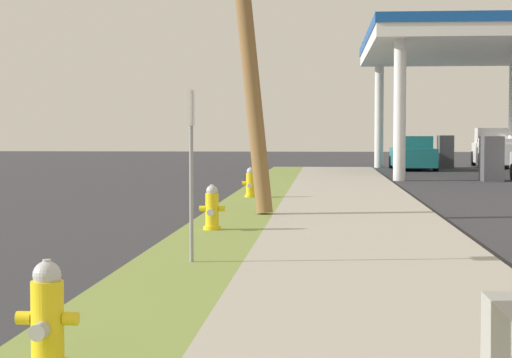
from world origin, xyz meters
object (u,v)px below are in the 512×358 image
car_teal_by_far_pump (413,154)px  fire_hydrant_nearest (47,322)px  fire_hydrant_second (212,210)px  street_sign_post (191,139)px  fire_hydrant_third (250,184)px  truck_white_at_forecourt (496,149)px

car_teal_by_far_pump → fire_hydrant_nearest: bearing=-99.5°
fire_hydrant_second → car_teal_by_far_pump: (5.94, 27.02, 0.28)m
fire_hydrant_nearest → street_sign_post: size_ratio=0.35×
fire_hydrant_third → street_sign_post: 11.08m
fire_hydrant_nearest → car_teal_by_far_pump: car_teal_by_far_pump is taller
fire_hydrant_second → car_teal_by_far_pump: bearing=77.6°
fire_hydrant_nearest → car_teal_by_far_pump: bearing=80.5°
fire_hydrant_third → truck_white_at_forecourt: bearing=65.7°
street_sign_post → fire_hydrant_nearest: bearing=-92.5°
fire_hydrant_nearest → street_sign_post: bearing=87.5°
truck_white_at_forecourt → fire_hydrant_nearest: bearing=-105.0°
fire_hydrant_second → fire_hydrant_third: bearing=89.9°
fire_hydrant_nearest → car_teal_by_far_pump: 36.10m
fire_hydrant_second → car_teal_by_far_pump: size_ratio=0.17×
fire_hydrant_second → street_sign_post: 3.81m
street_sign_post → truck_white_at_forecourt: (10.21, 34.06, -0.72)m
fire_hydrant_third → street_sign_post: street_sign_post is taller
fire_hydrant_second → street_sign_post: bearing=-86.6°
fire_hydrant_second → fire_hydrant_third: (0.01, 7.40, 0.00)m
fire_hydrant_nearest → fire_hydrant_third: same height
car_teal_by_far_pump → fire_hydrant_second: bearing=-102.4°
fire_hydrant_second → car_teal_by_far_pump: 27.66m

